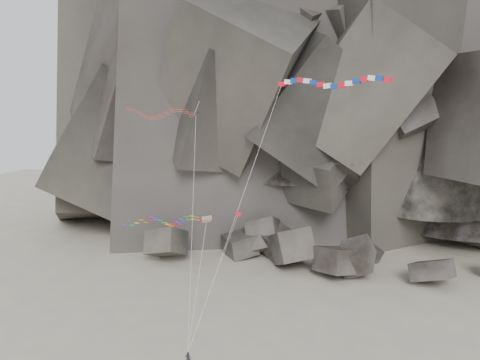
% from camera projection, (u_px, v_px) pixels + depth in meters
% --- Properties ---
extents(ground, '(260.00, 260.00, 0.00)m').
position_uv_depth(ground, '(228.00, 354.00, 56.34)').
color(ground, '#A09881').
rests_on(ground, ground).
extents(headland, '(110.00, 70.00, 84.00)m').
position_uv_depth(headland, '(301.00, 53.00, 116.45)').
color(headland, '#4A453C').
rests_on(headland, ground).
extents(boulder_field, '(65.16, 17.89, 8.89)m').
position_uv_depth(boulder_field, '(293.00, 254.00, 86.29)').
color(boulder_field, '#47423F').
rests_on(boulder_field, ground).
extents(kite_flyer, '(0.73, 0.51, 1.99)m').
position_uv_depth(kite_flyer, '(188.00, 358.00, 53.70)').
color(kite_flyer, black).
rests_on(kite_flyer, ground).
extents(delta_kite, '(11.48, 8.74, 28.66)m').
position_uv_depth(delta_kite, '(157.00, 112.00, 58.37)').
color(delta_kite, red).
rests_on(delta_kite, ground).
extents(banner_kite, '(21.01, 6.28, 31.07)m').
position_uv_depth(banner_kite, '(330.00, 83.00, 48.49)').
color(banner_kite, red).
rests_on(banner_kite, ground).
extents(parafoil_kite, '(12.17, 3.30, 15.77)m').
position_uv_depth(parafoil_kite, '(161.00, 221.00, 54.93)').
color(parafoil_kite, yellow).
rests_on(parafoil_kite, ground).
extents(pennant_kite, '(5.57, 2.99, 16.20)m').
position_uv_depth(pennant_kite, '(230.00, 235.00, 52.70)').
color(pennant_kite, red).
rests_on(pennant_kite, ground).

